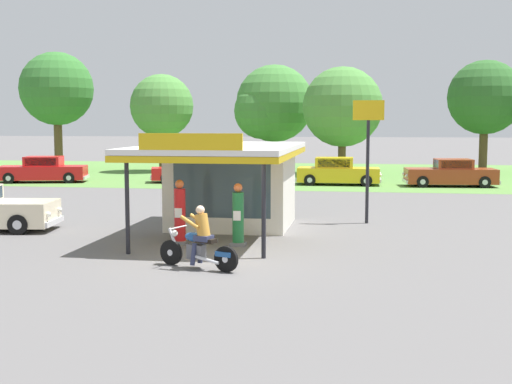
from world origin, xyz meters
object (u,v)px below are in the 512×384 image
(gas_pump_nearside, at_px, (180,215))
(roadside_pole_sign, at_px, (368,139))
(gas_pump_offside, at_px, (238,217))
(motorcycle_with_rider, at_px, (199,243))
(parked_car_back_row_centre, at_px, (195,171))
(parked_car_back_row_centre_right, at_px, (338,172))
(parked_car_second_row_spare, at_px, (43,171))
(parked_car_back_row_left, at_px, (451,174))
(bystander_standing_back_lot, at_px, (185,176))

(gas_pump_nearside, xyz_separation_m, roadside_pole_sign, (5.52, 5.03, 2.14))
(gas_pump_nearside, relative_size, gas_pump_offside, 1.04)
(gas_pump_offside, bearing_deg, motorcycle_with_rider, -96.78)
(roadside_pole_sign, bearing_deg, parked_car_back_row_centre, 123.93)
(parked_car_back_row_centre_right, xyz_separation_m, parked_car_second_row_spare, (-17.69, -1.23, -0.02))
(parked_car_back_row_left, bearing_deg, parked_car_back_row_centre, 178.44)
(gas_pump_offside, distance_m, bystander_standing_back_lot, 15.45)
(gas_pump_offside, bearing_deg, parked_car_second_row_spare, 129.84)
(gas_pump_offside, bearing_deg, parked_car_back_row_centre_right, 83.81)
(parked_car_back_row_centre, relative_size, parked_car_back_row_centre_right, 1.18)
(gas_pump_nearside, xyz_separation_m, motorcycle_with_rider, (1.38, -3.20, -0.22))
(parked_car_second_row_spare, distance_m, bystander_standing_back_lot, 10.85)
(parked_car_back_row_left, distance_m, roadside_pole_sign, 15.70)
(gas_pump_offside, distance_m, motorcycle_with_rider, 3.23)
(parked_car_back_row_centre_right, xyz_separation_m, parked_car_back_row_left, (6.35, -0.03, -0.02))
(parked_car_back_row_centre, xyz_separation_m, bystander_standing_back_lot, (0.93, -5.80, 0.20))
(parked_car_second_row_spare, height_order, roadside_pole_sign, roadside_pole_sign)
(gas_pump_offside, height_order, parked_car_back_row_centre_right, gas_pump_offside)
(parked_car_back_row_centre, height_order, parked_car_second_row_spare, parked_car_second_row_spare)
(parked_car_back_row_centre, height_order, parked_car_back_row_centre_right, parked_car_back_row_centre_right)
(parked_car_second_row_spare, bearing_deg, motorcycle_with_rider, -55.21)
(gas_pump_nearside, distance_m, parked_car_back_row_left, 22.32)
(motorcycle_with_rider, relative_size, parked_car_back_row_centre_right, 0.44)
(parked_car_back_row_centre, bearing_deg, parked_car_second_row_spare, -169.99)
(gas_pump_nearside, relative_size, parked_car_second_row_spare, 0.34)
(gas_pump_nearside, height_order, parked_car_second_row_spare, gas_pump_nearside)
(motorcycle_with_rider, bearing_deg, parked_car_second_row_spare, 124.79)
(gas_pump_offside, distance_m, roadside_pole_sign, 6.65)
(gas_pump_offside, relative_size, parked_car_second_row_spare, 0.33)
(gas_pump_offside, bearing_deg, roadside_pole_sign, 53.26)
(gas_pump_offside, bearing_deg, bystander_standing_back_lot, 111.00)
(gas_pump_offside, bearing_deg, parked_car_back_row_left, 66.77)
(parked_car_back_row_centre_right, bearing_deg, motorcycle_with_rider, -96.28)
(parked_car_back_row_centre_right, bearing_deg, parked_car_back_row_left, -0.29)
(roadside_pole_sign, bearing_deg, motorcycle_with_rider, -116.69)
(motorcycle_with_rider, distance_m, parked_car_back_row_left, 24.67)
(gas_pump_offside, bearing_deg, gas_pump_nearside, 180.00)
(parked_car_back_row_centre, bearing_deg, parked_car_back_row_centre_right, -2.50)
(motorcycle_with_rider, xyz_separation_m, parked_car_back_row_centre_right, (2.53, 23.05, 0.08))
(motorcycle_with_rider, xyz_separation_m, parked_car_second_row_spare, (-15.16, 21.82, 0.06))
(parked_car_back_row_centre, xyz_separation_m, roadside_pole_sign, (10.22, -15.19, 2.37))
(motorcycle_with_rider, xyz_separation_m, parked_car_back_row_centre, (-6.08, 23.42, -0.00))
(parked_car_back_row_left, distance_m, parked_car_second_row_spare, 24.08)
(parked_car_back_row_centre_right, relative_size, roadside_pole_sign, 1.12)
(gas_pump_nearside, distance_m, bystander_standing_back_lot, 14.91)
(motorcycle_with_rider, height_order, parked_car_back_row_centre, motorcycle_with_rider)
(parked_car_second_row_spare, relative_size, bystander_standing_back_lot, 3.47)
(parked_car_back_row_centre, height_order, roadside_pole_sign, roadside_pole_sign)
(parked_car_back_row_centre_right, relative_size, parked_car_back_row_left, 0.93)
(gas_pump_offside, distance_m, parked_car_back_row_left, 21.57)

